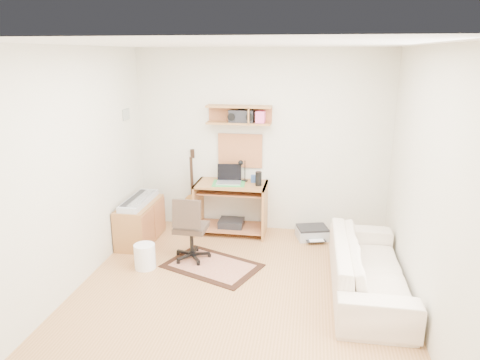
% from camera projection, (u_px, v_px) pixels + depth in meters
% --- Properties ---
extents(floor, '(3.60, 4.00, 0.01)m').
position_uv_depth(floor, '(238.00, 297.00, 4.76)').
color(floor, '#B8814C').
rests_on(floor, ground).
extents(ceiling, '(3.60, 4.00, 0.01)m').
position_uv_depth(ceiling, '(238.00, 43.00, 4.04)').
color(ceiling, white).
rests_on(ceiling, ground).
extents(back_wall, '(3.60, 0.01, 2.60)m').
position_uv_depth(back_wall, '(261.00, 142.00, 6.30)').
color(back_wall, beige).
rests_on(back_wall, ground).
extents(left_wall, '(0.01, 4.00, 2.60)m').
position_uv_depth(left_wall, '(70.00, 173.00, 4.68)').
color(left_wall, beige).
rests_on(left_wall, ground).
extents(right_wall, '(0.01, 4.00, 2.60)m').
position_uv_depth(right_wall, '(429.00, 189.00, 4.12)').
color(right_wall, beige).
rests_on(right_wall, ground).
extents(wall_shelf, '(0.90, 0.25, 0.26)m').
position_uv_depth(wall_shelf, '(239.00, 115.00, 6.12)').
color(wall_shelf, '#A16B39').
rests_on(wall_shelf, back_wall).
extents(cork_board, '(0.64, 0.03, 0.49)m').
position_uv_depth(cork_board, '(240.00, 151.00, 6.36)').
color(cork_board, tan).
rests_on(cork_board, back_wall).
extents(wall_photo, '(0.02, 0.20, 0.15)m').
position_uv_depth(wall_photo, '(126.00, 115.00, 5.99)').
color(wall_photo, '#4C8CBF').
rests_on(wall_photo, left_wall).
extents(desk, '(1.00, 0.55, 0.75)m').
position_uv_depth(desk, '(231.00, 208.00, 6.35)').
color(desk, '#A16B39').
rests_on(desk, floor).
extents(laptop, '(0.37, 0.37, 0.26)m').
position_uv_depth(laptop, '(229.00, 175.00, 6.20)').
color(laptop, silver).
rests_on(laptop, desk).
extents(speaker, '(0.09, 0.09, 0.20)m').
position_uv_depth(speaker, '(259.00, 179.00, 6.11)').
color(speaker, black).
rests_on(speaker, desk).
extents(desk_lamp, '(0.10, 0.10, 0.31)m').
position_uv_depth(desk_lamp, '(245.00, 171.00, 6.31)').
color(desk_lamp, black).
rests_on(desk_lamp, desk).
extents(pencil_cup, '(0.07, 0.07, 0.11)m').
position_uv_depth(pencil_cup, '(253.00, 179.00, 6.28)').
color(pencil_cup, '#2E4E8B').
rests_on(pencil_cup, desk).
extents(boombox, '(0.34, 0.16, 0.18)m').
position_uv_depth(boombox, '(241.00, 116.00, 6.11)').
color(boombox, black).
rests_on(boombox, wall_shelf).
extents(rug, '(1.30, 1.10, 0.01)m').
position_uv_depth(rug, '(212.00, 266.00, 5.43)').
color(rug, tan).
rests_on(rug, floor).
extents(task_chair, '(0.44, 0.44, 0.86)m').
position_uv_depth(task_chair, '(191.00, 228.00, 5.51)').
color(task_chair, '#362920').
rests_on(task_chair, floor).
extents(cabinet, '(0.40, 0.90, 0.55)m').
position_uv_depth(cabinet, '(140.00, 222.00, 6.11)').
color(cabinet, '#A16B39').
rests_on(cabinet, floor).
extents(music_keyboard, '(0.26, 0.85, 0.07)m').
position_uv_depth(music_keyboard, '(139.00, 201.00, 6.02)').
color(music_keyboard, '#B2B5BA').
rests_on(music_keyboard, cabinet).
extents(guitar, '(0.35, 0.25, 1.18)m').
position_uv_depth(guitar, '(191.00, 189.00, 6.52)').
color(guitar, '#B37937').
rests_on(guitar, floor).
extents(waste_basket, '(0.34, 0.34, 0.30)m').
position_uv_depth(waste_basket, '(145.00, 256.00, 5.35)').
color(waste_basket, white).
rests_on(waste_basket, floor).
extents(printer, '(0.50, 0.43, 0.16)m').
position_uv_depth(printer, '(312.00, 233.00, 6.24)').
color(printer, '#A5A8AA').
rests_on(printer, floor).
extents(sofa, '(0.57, 1.94, 0.76)m').
position_uv_depth(sofa, '(369.00, 259.00, 4.77)').
color(sofa, beige).
rests_on(sofa, floor).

